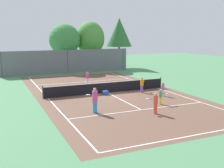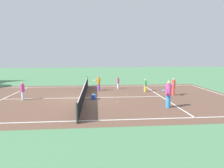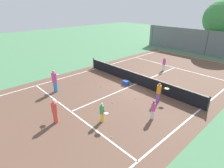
{
  "view_description": "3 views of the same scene",
  "coord_description": "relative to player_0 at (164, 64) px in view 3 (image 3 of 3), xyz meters",
  "views": [
    {
      "loc": [
        -9.81,
        -23.32,
        5.53
      ],
      "look_at": [
        -0.58,
        -2.44,
        1.29
      ],
      "focal_mm": 44.48,
      "sensor_mm": 36.0,
      "label": 1
    },
    {
      "loc": [
        -15.04,
        -0.99,
        3.4
      ],
      "look_at": [
        -1.28,
        -2.15,
        1.31
      ],
      "focal_mm": 30.03,
      "sensor_mm": 36.0,
      "label": 2
    },
    {
      "loc": [
        9.06,
        -11.24,
        6.33
      ],
      "look_at": [
        0.42,
        -3.21,
        1.11
      ],
      "focal_mm": 29.28,
      "sensor_mm": 36.0,
      "label": 3
    }
  ],
  "objects": [
    {
      "name": "player_1",
      "position": [
        3.35,
        -5.89,
        0.02
      ],
      "size": [
        0.72,
        0.82,
        1.43
      ],
      "color": "purple",
      "rests_on": "ground_plane"
    },
    {
      "name": "tennis_net",
      "position": [
        0.33,
        -4.69,
        -0.21
      ],
      "size": [
        11.9,
        0.1,
        1.1
      ],
      "color": "#333833",
      "rests_on": "ground_plane"
    },
    {
      "name": "tennis_ball_1",
      "position": [
        -1.47,
        -2.16,
        -0.69
      ],
      "size": [
        0.07,
        0.07,
        0.07
      ],
      "primitive_type": "sphere",
      "color": "#CCE533",
      "rests_on": "ground_plane"
    },
    {
      "name": "tennis_ball_3",
      "position": [
        1.98,
        -6.69,
        -0.69
      ],
      "size": [
        0.07,
        0.07,
        0.07
      ],
      "primitive_type": "sphere",
      "color": "#CCE533",
      "rests_on": "ground_plane"
    },
    {
      "name": "court_surface",
      "position": [
        0.33,
        -4.69,
        -0.72
      ],
      "size": [
        13.0,
        25.0,
        0.01
      ],
      "color": "brown",
      "rests_on": "ground_plane"
    },
    {
      "name": "player_3",
      "position": [
        4.31,
        -7.91,
        -0.1
      ],
      "size": [
        0.26,
        0.26,
        1.21
      ],
      "color": "silver",
      "rests_on": "ground_plane"
    },
    {
      "name": "ground_plane",
      "position": [
        0.33,
        -4.69,
        -0.72
      ],
      "size": [
        80.0,
        80.0,
        0.0
      ],
      "primitive_type": "plane",
      "color": "#4C8456"
    },
    {
      "name": "tree_0",
      "position": [
        0.6,
        11.71,
        3.81
      ],
      "size": [
        4.49,
        4.49,
        6.78
      ],
      "color": "brown",
      "rests_on": "ground_plane"
    },
    {
      "name": "player_0",
      "position": [
        0.0,
        0.0,
        0.0
      ],
      "size": [
        0.3,
        0.3,
        1.4
      ],
      "color": "silver",
      "rests_on": "ground_plane"
    },
    {
      "name": "tennis_ball_5",
      "position": [
        -1.57,
        3.5,
        -0.69
      ],
      "size": [
        0.07,
        0.07,
        0.07
      ],
      "primitive_type": "sphere",
      "color": "#CCE533",
      "rests_on": "ground_plane"
    },
    {
      "name": "player_2",
      "position": [
        -3.0,
        -10.39,
        0.2
      ],
      "size": [
        0.77,
        0.9,
        1.78
      ],
      "color": "#388CD8",
      "rests_on": "ground_plane"
    },
    {
      "name": "tennis_ball_6",
      "position": [
        1.34,
        -8.4,
        -0.69
      ],
      "size": [
        0.07,
        0.07,
        0.07
      ],
      "primitive_type": "sphere",
      "color": "#CCE533",
      "rests_on": "ground_plane"
    },
    {
      "name": "tennis_ball_2",
      "position": [
        -4.9,
        2.44,
        -0.69
      ],
      "size": [
        0.07,
        0.07,
        0.07
      ],
      "primitive_type": "sphere",
      "color": "#CCE533",
      "rests_on": "ground_plane"
    },
    {
      "name": "tennis_ball_8",
      "position": [
        -0.65,
        -0.09,
        -0.69
      ],
      "size": [
        0.07,
        0.07,
        0.07
      ],
      "primitive_type": "sphere",
      "color": "#CCE533",
      "rests_on": "ground_plane"
    },
    {
      "name": "tennis_ball_4",
      "position": [
        3.89,
        -10.85,
        -0.69
      ],
      "size": [
        0.07,
        0.07,
        0.07
      ],
      "primitive_type": "sphere",
      "color": "#CCE533",
      "rests_on": "ground_plane"
    },
    {
      "name": "player_5",
      "position": [
        0.72,
        -12.3,
        0.05
      ],
      "size": [
        0.85,
        0.7,
        1.49
      ],
      "color": "#E54C3F",
      "rests_on": "ground_plane"
    },
    {
      "name": "tennis_ball_7",
      "position": [
        -1.46,
        6.17,
        -0.69
      ],
      "size": [
        0.07,
        0.07,
        0.07
      ],
      "primitive_type": "sphere",
      "color": "#CCE533",
      "rests_on": "ground_plane"
    },
    {
      "name": "perimeter_fence",
      "position": [
        0.33,
        9.31,
        0.88
      ],
      "size": [
        18.0,
        0.12,
        3.2
      ],
      "color": "slate",
      "rests_on": "ground_plane"
    },
    {
      "name": "player_4",
      "position": [
        2.5,
        -10.3,
        -0.08
      ],
      "size": [
        0.85,
        0.44,
        1.22
      ],
      "color": "yellow",
      "rests_on": "ground_plane"
    },
    {
      "name": "tennis_ball_0",
      "position": [
        5.59,
        -2.47,
        -0.69
      ],
      "size": [
        0.07,
        0.07,
        0.07
      ],
      "primitive_type": "sphere",
      "color": "#CCE533",
      "rests_on": "ground_plane"
    },
    {
      "name": "ball_crate",
      "position": [
        -0.16,
        -5.43,
        -0.54
      ],
      "size": [
        0.48,
        0.36,
        0.43
      ],
      "color": "blue",
      "rests_on": "ground_plane"
    },
    {
      "name": "tennis_ball_9",
      "position": [
        -1.36,
        -7.22,
        -0.69
      ],
      "size": [
        0.07,
        0.07,
        0.07
      ],
      "primitive_type": "sphere",
      "color": "#CCE533",
      "rests_on": "ground_plane"
    }
  ]
}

